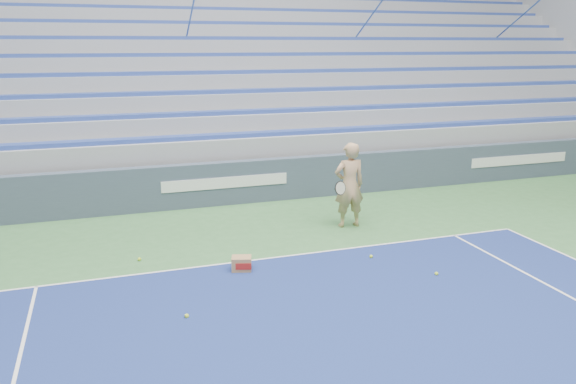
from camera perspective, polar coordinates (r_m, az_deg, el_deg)
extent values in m
cube|color=white|center=(10.79, -1.83, -6.72)|extent=(10.97, 0.05, 0.00)
cube|color=#3A4759|center=(14.33, -6.47, 0.90)|extent=(30.00, 0.30, 1.10)
cube|color=white|center=(14.17, -6.33, 0.95)|extent=(3.20, 0.02, 0.28)
cube|color=white|center=(18.25, 22.48, 3.03)|extent=(3.40, 0.02, 0.28)
cube|color=#93959B|center=(18.71, -9.44, 4.07)|extent=(30.00, 8.50, 1.10)
cube|color=#93959B|center=(18.58, -9.54, 6.49)|extent=(30.00, 8.50, 0.50)
cube|color=#2A4299|center=(14.76, -7.15, 5.66)|extent=(29.60, 0.42, 0.11)
cube|color=#93959B|center=(18.93, -9.81, 8.16)|extent=(30.00, 7.65, 0.50)
cube|color=#2A4299|center=(15.52, -7.85, 7.95)|extent=(29.60, 0.42, 0.11)
cube|color=#93959B|center=(19.30, -10.08, 9.77)|extent=(30.00, 6.80, 0.50)
cube|color=#2A4299|center=(16.30, -8.48, 10.02)|extent=(29.60, 0.42, 0.11)
cube|color=#93959B|center=(19.69, -10.34, 11.31)|extent=(30.00, 5.95, 0.50)
cube|color=#2A4299|center=(17.11, -9.07, 11.89)|extent=(29.60, 0.42, 0.11)
cube|color=#93959B|center=(20.08, -10.59, 12.79)|extent=(30.00, 5.10, 0.50)
cube|color=#2A4299|center=(17.93, -9.61, 13.60)|extent=(29.60, 0.42, 0.11)
cube|color=#93959B|center=(20.50, -10.83, 14.22)|extent=(30.00, 4.25, 0.50)
cube|color=#2A4299|center=(18.77, -10.11, 15.15)|extent=(29.60, 0.42, 0.11)
cube|color=#93959B|center=(20.92, -11.07, 15.58)|extent=(30.00, 3.40, 0.50)
cube|color=#2A4299|center=(19.62, -10.57, 16.57)|extent=(29.60, 0.42, 0.11)
cube|color=#93959B|center=(21.36, -11.30, 16.89)|extent=(30.00, 2.55, 0.50)
cube|color=#2A4299|center=(20.48, -11.00, 17.86)|extent=(29.60, 0.42, 0.11)
cube|color=#93959B|center=(21.80, -11.53, 18.15)|extent=(30.00, 1.70, 0.50)
cube|color=#93959B|center=(25.60, 26.76, 11.21)|extent=(0.30, 8.80, 6.10)
cube|color=#93959B|center=(22.90, -11.68, 13.71)|extent=(31.00, 0.40, 7.30)
cylinder|color=#3159AB|center=(18.40, -9.99, 16.55)|extent=(0.05, 8.53, 5.04)
cylinder|color=#3159AB|center=(20.23, 7.79, 16.46)|extent=(0.05, 8.53, 5.04)
cylinder|color=#3159AB|center=(23.48, 21.55, 15.35)|extent=(0.05, 8.53, 5.04)
imported|color=tan|center=(12.46, 6.24, 0.71)|extent=(0.71, 0.48, 1.91)
cylinder|color=black|center=(12.10, 5.22, 0.29)|extent=(0.12, 0.27, 0.08)
cylinder|color=beige|center=(11.79, 5.33, 0.40)|extent=(0.29, 0.16, 0.28)
torus|color=black|center=(11.79, 5.33, 0.40)|extent=(0.31, 0.18, 0.30)
cube|color=#A0784D|center=(10.24, -4.74, -7.28)|extent=(0.41, 0.35, 0.26)
cube|color=#B21E19|center=(10.11, -4.55, -7.56)|extent=(0.27, 0.09, 0.12)
sphere|color=#CBEA30|center=(8.72, -10.25, -12.28)|extent=(0.07, 0.07, 0.07)
sphere|color=#CBEA30|center=(10.92, 8.44, -6.50)|extent=(0.07, 0.07, 0.07)
sphere|color=#CBEA30|center=(11.04, -14.87, -6.61)|extent=(0.07, 0.07, 0.07)
sphere|color=#CBEA30|center=(10.37, 14.85, -8.03)|extent=(0.07, 0.07, 0.07)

